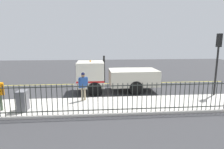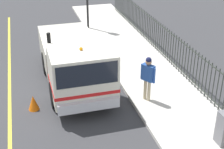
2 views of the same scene
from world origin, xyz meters
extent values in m
plane|color=#38383A|center=(0.00, 0.00, 0.00)|extent=(48.10, 48.10, 0.00)
cube|color=beige|center=(3.40, 0.00, 0.06)|extent=(2.88, 21.87, 0.13)
cube|color=yellow|center=(-2.42, 0.00, 0.00)|extent=(0.12, 19.68, 0.01)
cube|color=silver|center=(0.20, -2.18, 1.35)|extent=(2.23, 1.88, 1.74)
cube|color=black|center=(0.20, -2.18, 1.74)|extent=(2.05, 1.91, 0.77)
cube|color=beige|center=(0.18, 0.95, 1.04)|extent=(2.24, 3.50, 1.12)
cube|color=silver|center=(0.21, -3.19, 0.63)|extent=(2.10, 0.22, 0.36)
cube|color=red|center=(0.20, -2.18, 0.97)|extent=(2.25, 1.89, 0.12)
cylinder|color=black|center=(1.19, -1.90, 0.48)|extent=(0.31, 0.96, 0.96)
cylinder|color=black|center=(-0.78, -1.91, 0.48)|extent=(0.31, 0.96, 0.96)
cylinder|color=black|center=(1.16, 0.96, 0.48)|extent=(0.31, 0.96, 0.96)
cylinder|color=black|center=(-0.81, 0.94, 0.48)|extent=(0.31, 0.96, 0.96)
sphere|color=orange|center=(0.20, -2.18, 2.27)|extent=(0.12, 0.12, 0.12)
cylinder|color=black|center=(-0.76, -1.16, 1.53)|extent=(0.14, 0.14, 2.09)
cube|color=#264C99|center=(2.53, -2.56, 1.24)|extent=(0.44, 0.53, 0.61)
sphere|color=#997051|center=(2.53, -2.56, 1.66)|extent=(0.22, 0.22, 0.22)
sphere|color=#14193F|center=(2.53, -2.56, 1.74)|extent=(0.21, 0.21, 0.21)
cylinder|color=tan|center=(2.57, -2.63, 0.53)|extent=(0.12, 0.12, 0.81)
cylinder|color=tan|center=(2.48, -2.49, 0.53)|extent=(0.12, 0.12, 0.81)
cylinder|color=#264C99|center=(2.67, -2.79, 1.21)|extent=(0.09, 0.09, 0.58)
cylinder|color=#264C99|center=(2.38, -2.33, 1.21)|extent=(0.09, 0.09, 0.58)
cylinder|color=#2D332D|center=(4.71, -3.91, 0.89)|extent=(0.04, 0.04, 1.52)
cylinder|color=#2D332D|center=(4.71, -3.67, 0.89)|extent=(0.04, 0.04, 1.52)
cylinder|color=#2D332D|center=(4.71, -3.42, 0.89)|extent=(0.04, 0.04, 1.52)
cylinder|color=#2D332D|center=(4.71, -3.18, 0.89)|extent=(0.04, 0.04, 1.52)
cylinder|color=#2D332D|center=(4.71, -2.93, 0.89)|extent=(0.04, 0.04, 1.52)
cylinder|color=#2D332D|center=(4.71, -2.69, 0.89)|extent=(0.04, 0.04, 1.52)
cylinder|color=#2D332D|center=(4.71, -2.45, 0.89)|extent=(0.04, 0.04, 1.52)
cylinder|color=#2D332D|center=(4.71, -2.20, 0.89)|extent=(0.04, 0.04, 1.52)
cylinder|color=#2D332D|center=(4.71, -1.96, 0.89)|extent=(0.04, 0.04, 1.52)
cylinder|color=#2D332D|center=(4.71, -1.71, 0.89)|extent=(0.04, 0.04, 1.52)
cylinder|color=#2D332D|center=(4.71, -1.47, 0.89)|extent=(0.04, 0.04, 1.52)
cylinder|color=#2D332D|center=(4.71, -1.22, 0.89)|extent=(0.04, 0.04, 1.52)
cylinder|color=#2D332D|center=(4.71, -0.98, 0.89)|extent=(0.04, 0.04, 1.52)
cylinder|color=#2D332D|center=(4.71, -0.73, 0.89)|extent=(0.04, 0.04, 1.52)
cylinder|color=#2D332D|center=(4.71, -0.49, 0.89)|extent=(0.04, 0.04, 1.52)
cylinder|color=#2D332D|center=(4.71, -0.24, 0.89)|extent=(0.04, 0.04, 1.52)
cylinder|color=#2D332D|center=(4.71, 0.00, 0.89)|extent=(0.04, 0.04, 1.52)
cylinder|color=#2D332D|center=(4.71, 0.24, 0.89)|extent=(0.04, 0.04, 1.52)
cylinder|color=#2D332D|center=(4.71, 0.49, 0.89)|extent=(0.04, 0.04, 1.52)
cylinder|color=#2D332D|center=(4.71, 0.73, 0.89)|extent=(0.04, 0.04, 1.52)
cylinder|color=#2D332D|center=(4.71, 0.98, 0.89)|extent=(0.04, 0.04, 1.52)
cylinder|color=#2D332D|center=(4.71, 1.22, 0.89)|extent=(0.04, 0.04, 1.52)
cylinder|color=#2D332D|center=(4.71, 1.47, 0.89)|extent=(0.04, 0.04, 1.52)
cylinder|color=#2D332D|center=(4.71, 1.71, 0.89)|extent=(0.04, 0.04, 1.52)
cylinder|color=#2D332D|center=(4.71, 1.96, 0.89)|extent=(0.04, 0.04, 1.52)
cylinder|color=#2D332D|center=(4.71, 2.20, 0.89)|extent=(0.04, 0.04, 1.52)
cylinder|color=#2D332D|center=(4.71, 2.45, 0.89)|extent=(0.04, 0.04, 1.52)
cylinder|color=#2D332D|center=(4.71, 2.69, 0.89)|extent=(0.04, 0.04, 1.52)
cylinder|color=#2D332D|center=(4.71, 2.93, 0.89)|extent=(0.04, 0.04, 1.52)
cylinder|color=#2D332D|center=(4.71, 3.18, 0.89)|extent=(0.04, 0.04, 1.52)
cylinder|color=#2D332D|center=(4.71, 3.42, 0.89)|extent=(0.04, 0.04, 1.52)
cylinder|color=#2D332D|center=(4.71, 3.67, 0.89)|extent=(0.04, 0.04, 1.52)
cylinder|color=#2D332D|center=(4.71, 3.91, 0.89)|extent=(0.04, 0.04, 1.52)
cylinder|color=#2D332D|center=(4.71, 4.16, 0.89)|extent=(0.04, 0.04, 1.52)
cylinder|color=#2D332D|center=(4.71, 4.40, 0.89)|extent=(0.04, 0.04, 1.52)
cylinder|color=#2D332D|center=(4.71, 4.65, 0.89)|extent=(0.04, 0.04, 1.52)
cylinder|color=#2D332D|center=(4.71, 4.89, 0.89)|extent=(0.04, 0.04, 1.52)
cylinder|color=#2D332D|center=(4.71, 5.14, 0.89)|extent=(0.04, 0.04, 1.52)
cylinder|color=#2D332D|center=(4.71, 5.38, 0.89)|extent=(0.04, 0.04, 1.52)
cylinder|color=#2D332D|center=(4.71, 5.62, 0.89)|extent=(0.04, 0.04, 1.52)
cylinder|color=#2D332D|center=(4.71, 5.87, 0.89)|extent=(0.04, 0.04, 1.52)
cylinder|color=#2D332D|center=(4.71, 6.11, 0.89)|extent=(0.04, 0.04, 1.52)
cylinder|color=#2D332D|center=(4.71, 6.36, 0.89)|extent=(0.04, 0.04, 1.52)
cylinder|color=#2D332D|center=(4.71, 6.60, 0.89)|extent=(0.04, 0.04, 1.52)
cylinder|color=#2D332D|center=(4.71, 6.85, 0.89)|extent=(0.04, 0.04, 1.52)
cylinder|color=#2D332D|center=(4.71, 7.09, 0.89)|extent=(0.04, 0.04, 1.52)
cylinder|color=#2D332D|center=(4.71, 7.34, 0.89)|extent=(0.04, 0.04, 1.52)
cylinder|color=#2D332D|center=(4.71, 7.58, 0.89)|extent=(0.04, 0.04, 1.52)
cylinder|color=#2D332D|center=(4.71, 7.83, 0.89)|extent=(0.04, 0.04, 1.52)
cylinder|color=#2D332D|center=(4.71, 8.07, 0.89)|extent=(0.04, 0.04, 1.52)
cylinder|color=#2D332D|center=(4.71, 8.31, 0.89)|extent=(0.04, 0.04, 1.52)
cylinder|color=#2D332D|center=(4.71, 8.56, 0.89)|extent=(0.04, 0.04, 1.52)
cylinder|color=#2D332D|center=(4.71, 8.80, 0.89)|extent=(0.04, 0.04, 1.52)
cylinder|color=#2D332D|center=(4.71, 9.05, 0.89)|extent=(0.04, 0.04, 1.52)
cube|color=#2D332D|center=(4.71, 0.00, 1.52)|extent=(0.04, 18.59, 0.04)
cube|color=#2D332D|center=(4.71, 0.00, 0.31)|extent=(0.04, 18.59, 0.04)
cone|color=orange|center=(-1.56, -1.92, 0.28)|extent=(0.39, 0.39, 0.56)
camera|label=1|loc=(13.45, -1.78, 3.65)|focal=29.71mm
camera|label=2|loc=(-1.58, -12.51, 6.59)|focal=53.51mm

